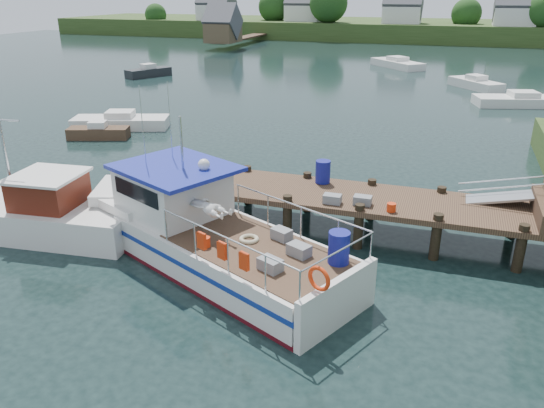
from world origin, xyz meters
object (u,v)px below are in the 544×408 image
(moored_a, at_px, (121,122))
(moored_e, at_px, (148,72))
(lobster_boat, at_px, (202,231))
(work_boat, at_px, (28,212))
(moored_rowboat, at_px, (99,132))
(moored_b, at_px, (476,83))
(moored_d, at_px, (397,63))
(moored_c, at_px, (522,100))
(dock, at_px, (508,188))

(moored_a, height_order, moored_e, moored_e)
(lobster_boat, bearing_deg, work_boat, -154.19)
(moored_rowboat, xyz_separation_m, moored_a, (-0.18, 2.58, 0.03))
(lobster_boat, height_order, moored_b, lobster_boat)
(moored_a, relative_size, moored_d, 0.91)
(moored_b, height_order, moored_d, moored_d)
(lobster_boat, distance_m, moored_e, 40.07)
(moored_d, bearing_deg, moored_a, -124.04)
(moored_b, xyz_separation_m, moored_c, (3.23, -6.79, -0.03))
(moored_e, bearing_deg, dock, -27.02)
(moored_a, height_order, moored_b, moored_b)
(lobster_boat, height_order, work_boat, lobster_boat)
(moored_rowboat, height_order, moored_d, moored_d)
(lobster_boat, height_order, moored_d, lobster_boat)
(dock, distance_m, lobster_boat, 9.95)
(moored_b, bearing_deg, moored_a, -117.80)
(moored_rowboat, xyz_separation_m, moored_d, (13.20, 36.51, 0.07))
(moored_rowboat, distance_m, moored_b, 32.85)
(moored_a, relative_size, moored_e, 1.30)
(moored_d, distance_m, moored_e, 27.24)
(work_boat, distance_m, moored_d, 48.91)
(moored_e, bearing_deg, moored_b, 22.63)
(moored_rowboat, bearing_deg, lobster_boat, -32.61)
(moored_c, distance_m, moored_d, 21.51)
(dock, relative_size, moored_b, 3.12)
(work_boat, height_order, moored_a, work_boat)
(dock, height_order, moored_a, dock)
(moored_a, bearing_deg, moored_d, 68.98)
(dock, bearing_deg, moored_d, 100.62)
(moored_c, relative_size, moored_e, 1.53)
(dock, height_order, moored_d, dock)
(moored_a, height_order, moored_c, moored_c)
(moored_a, xyz_separation_m, moored_d, (13.37, 33.93, 0.04))
(moored_rowboat, bearing_deg, moored_c, 47.37)
(moored_c, bearing_deg, moored_rowboat, -149.45)
(work_boat, distance_m, moored_e, 36.84)
(dock, distance_m, moored_a, 24.24)
(work_boat, bearing_deg, moored_a, 105.68)
(moored_d, xyz_separation_m, moored_e, (-22.88, -14.77, 0.02))
(moored_rowboat, height_order, moored_e, moored_e)
(moored_d, bearing_deg, moored_rowboat, -122.40)
(work_boat, xyz_separation_m, moored_b, (15.75, 36.81, -0.31))
(moored_b, height_order, moored_c, moored_b)
(work_boat, bearing_deg, moored_rowboat, 109.15)
(work_boat, xyz_separation_m, moored_e, (-15.23, 33.54, -0.28))
(moored_d, height_order, moored_e, moored_e)
(work_boat, xyz_separation_m, moored_rowboat, (-5.55, 11.80, -0.37))
(dock, bearing_deg, moored_c, 83.52)
(dock, relative_size, moored_d, 2.42)
(lobster_boat, xyz_separation_m, moored_d, (0.81, 48.21, -0.54))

